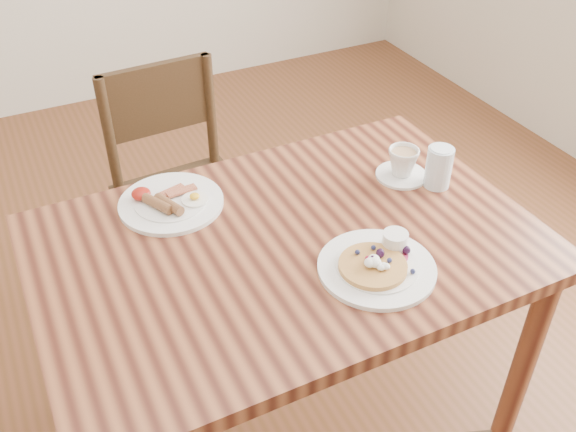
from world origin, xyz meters
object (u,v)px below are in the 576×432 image
(chair_far, at_px, (181,186))
(water_glass, at_px, (439,167))
(pancake_plate, at_px, (378,264))
(breakfast_plate, at_px, (170,202))
(dining_table, at_px, (288,270))
(teacup_saucer, at_px, (402,164))

(chair_far, xyz_separation_m, water_glass, (0.52, -0.67, 0.31))
(pancake_plate, relative_size, breakfast_plate, 1.00)
(dining_table, distance_m, water_glass, 0.49)
(dining_table, relative_size, breakfast_plate, 4.44)
(dining_table, distance_m, teacup_saucer, 0.44)
(breakfast_plate, xyz_separation_m, teacup_saucer, (0.61, -0.15, 0.03))
(pancake_plate, xyz_separation_m, breakfast_plate, (-0.35, 0.45, -0.00))
(dining_table, bearing_deg, water_glass, 3.70)
(dining_table, xyz_separation_m, chair_far, (-0.06, 0.70, -0.16))
(chair_far, xyz_separation_m, pancake_plate, (0.20, -0.89, 0.27))
(chair_far, bearing_deg, breakfast_plate, 67.93)
(teacup_saucer, height_order, water_glass, water_glass)
(water_glass, bearing_deg, teacup_saucer, 127.58)
(breakfast_plate, height_order, water_glass, water_glass)
(breakfast_plate, relative_size, teacup_saucer, 1.93)
(dining_table, xyz_separation_m, teacup_saucer, (0.40, 0.11, 0.14))
(water_glass, bearing_deg, dining_table, -176.30)
(teacup_saucer, distance_m, water_glass, 0.10)
(chair_far, height_order, pancake_plate, chair_far)
(teacup_saucer, relative_size, water_glass, 1.23)
(breakfast_plate, distance_m, teacup_saucer, 0.63)
(breakfast_plate, bearing_deg, dining_table, -50.68)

